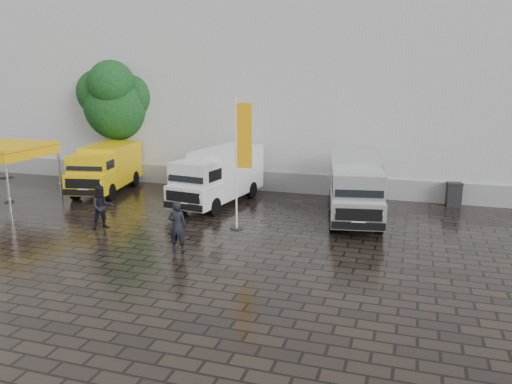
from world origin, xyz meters
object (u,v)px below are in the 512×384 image
at_px(cocktail_table, 8,190).
at_px(person_front, 177,226).
at_px(canopy_tent, 3,148).
at_px(wheelie_bin, 454,194).
at_px(flagpole, 241,157).
at_px(person_tent, 102,207).
at_px(van_silver, 354,189).
at_px(van_white, 218,178).
at_px(van_yellow, 106,170).

distance_m(cocktail_table, person_front, 11.15).
relative_size(canopy_tent, wheelie_bin, 3.20).
height_order(flagpole, person_front, flagpole).
xyz_separation_m(flagpole, person_tent, (-5.15, -1.52, -1.96)).
height_order(van_silver, canopy_tent, canopy_tent).
height_order(van_white, canopy_tent, canopy_tent).
bearing_deg(flagpole, van_yellow, 156.01).
relative_size(flagpole, wheelie_bin, 4.61).
bearing_deg(cocktail_table, person_front, -18.99).
relative_size(cocktail_table, person_front, 0.67).
height_order(van_white, van_silver, van_silver).
distance_m(canopy_tent, cocktail_table, 1.97).
relative_size(van_white, wheelie_bin, 5.24).
relative_size(van_silver, person_front, 3.34).
bearing_deg(canopy_tent, van_silver, 7.28).
height_order(van_yellow, wheelie_bin, van_yellow).
relative_size(van_silver, person_tent, 3.44).
bearing_deg(cocktail_table, flagpole, -3.20).
distance_m(van_silver, wheelie_bin, 5.40).
bearing_deg(wheelie_bin, person_tent, -155.83).
height_order(canopy_tent, flagpole, flagpole).
relative_size(wheelie_bin, person_front, 0.62).
height_order(van_silver, wheelie_bin, van_silver).
height_order(canopy_tent, person_front, canopy_tent).
xyz_separation_m(flagpole, wheelie_bin, (8.03, 6.23, -2.26)).
xyz_separation_m(van_silver, person_front, (-5.17, -5.73, -0.39)).
distance_m(van_white, canopy_tent, 10.02).
distance_m(van_yellow, flagpole, 9.49).
xyz_separation_m(van_white, person_tent, (-2.88, -4.84, -0.39)).
bearing_deg(flagpole, person_front, -112.28).
relative_size(van_white, flagpole, 1.13).
distance_m(flagpole, person_front, 3.75).
bearing_deg(cocktail_table, van_silver, 7.63).
distance_m(van_silver, person_tent, 10.07).
bearing_deg(van_white, van_silver, 3.21).
height_order(van_yellow, person_front, van_yellow).
distance_m(canopy_tent, person_front, 11.40).
height_order(canopy_tent, person_tent, canopy_tent).
distance_m(cocktail_table, person_tent, 6.96).
xyz_separation_m(van_white, cocktail_table, (-9.48, -2.66, -0.65)).
distance_m(van_white, person_tent, 5.64).
xyz_separation_m(van_silver, wheelie_bin, (4.07, 3.46, -0.72)).
relative_size(cocktail_table, person_tent, 0.69).
bearing_deg(van_silver, canopy_tent, 177.37).
bearing_deg(person_tent, flagpole, -29.88).
bearing_deg(person_front, van_white, -86.68).
bearing_deg(van_white, wheelie_bin, 24.05).
xyz_separation_m(van_yellow, person_front, (7.33, -6.77, -0.30)).
bearing_deg(person_tent, van_yellow, 76.15).
xyz_separation_m(flagpole, person_front, (-1.22, -2.97, -1.93)).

